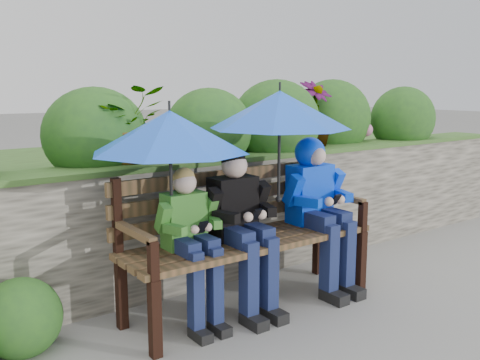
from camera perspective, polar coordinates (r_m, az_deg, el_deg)
ground at (r=3.99m, az=0.87°, el=-13.78°), size 60.00×60.00×0.00m
garden_backdrop at (r=5.12m, az=-9.93°, el=-1.46°), size 8.00×2.85×1.77m
park_bench at (r=3.92m, az=0.43°, el=-5.18°), size 1.94×0.57×1.02m
boy_left at (r=3.57m, az=-5.23°, el=-5.94°), size 0.42×0.49×1.08m
boy_middle at (r=3.77m, az=0.14°, el=-4.39°), size 0.49×0.57×1.17m
boy_right at (r=4.24m, az=8.31°, el=-2.04°), size 0.52×0.63×1.21m
umbrella_left at (r=3.45m, az=-7.49°, el=5.12°), size 1.03×1.03×0.77m
umbrella_right at (r=3.85m, az=4.25°, el=7.47°), size 1.02×1.02×0.87m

